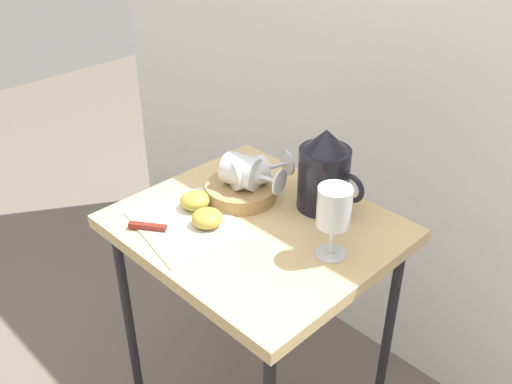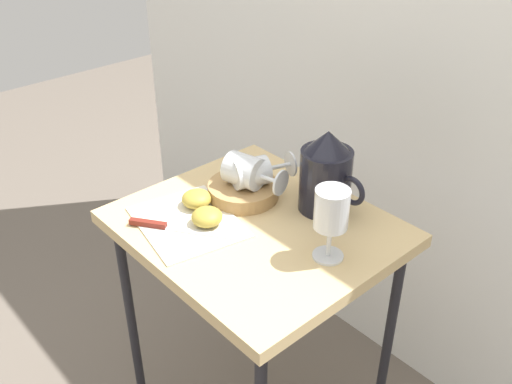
{
  "view_description": "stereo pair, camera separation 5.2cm",
  "coord_description": "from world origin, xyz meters",
  "views": [
    {
      "loc": [
        0.75,
        -0.74,
        1.43
      ],
      "look_at": [
        0.0,
        0.0,
        0.78
      ],
      "focal_mm": 40.46,
      "sensor_mm": 36.0,
      "label": 1
    },
    {
      "loc": [
        0.78,
        -0.7,
        1.43
      ],
      "look_at": [
        0.0,
        0.0,
        0.78
      ],
      "focal_mm": 40.46,
      "sensor_mm": 36.0,
      "label": 2
    }
  ],
  "objects": [
    {
      "name": "linen_napkin",
      "position": [
        -0.1,
        -0.11,
        0.7
      ],
      "size": [
        0.28,
        0.25,
        0.0
      ],
      "primitive_type": "cube",
      "rotation": [
        0.0,
        0.0,
        -0.2
      ],
      "color": "silver",
      "rests_on": "table"
    },
    {
      "name": "apple_half_right",
      "position": [
        -0.06,
        -0.09,
        0.72
      ],
      "size": [
        0.07,
        0.07,
        0.04
      ],
      "primitive_type": "ellipsoid",
      "color": "#B29938",
      "rests_on": "linen_napkin"
    },
    {
      "name": "wine_glass_tipped_near",
      "position": [
        -0.09,
        0.05,
        0.77
      ],
      "size": [
        0.16,
        0.1,
        0.08
      ],
      "color": "silver",
      "rests_on": "basket_tray"
    },
    {
      "name": "curtain_drape",
      "position": [
        0.0,
        0.52,
        0.92
      ],
      "size": [
        2.4,
        0.03,
        1.84
      ],
      "primitive_type": "cube",
      "color": "white",
      "rests_on": "ground_plane"
    },
    {
      "name": "wine_glass_tipped_far",
      "position": [
        -0.08,
        0.07,
        0.77
      ],
      "size": [
        0.11,
        0.16,
        0.07
      ],
      "color": "silver",
      "rests_on": "basket_tray"
    },
    {
      "name": "knife",
      "position": [
        -0.11,
        -0.16,
        0.71
      ],
      "size": [
        0.21,
        0.15,
        0.01
      ],
      "color": "silver",
      "rests_on": "linen_napkin"
    },
    {
      "name": "pitcher",
      "position": [
        0.06,
        0.16,
        0.78
      ],
      "size": [
        0.17,
        0.12,
        0.19
      ],
      "color": "black",
      "rests_on": "table"
    },
    {
      "name": "wine_glass_upright",
      "position": [
        0.19,
        0.03,
        0.81
      ],
      "size": [
        0.07,
        0.07,
        0.16
      ],
      "color": "silver",
      "rests_on": "table"
    },
    {
      "name": "table",
      "position": [
        0.0,
        0.0,
        0.63
      ],
      "size": [
        0.58,
        0.5,
        0.7
      ],
      "color": "tan",
      "rests_on": "ground_plane"
    },
    {
      "name": "apple_half_left",
      "position": [
        -0.14,
        -0.06,
        0.72
      ],
      "size": [
        0.07,
        0.07,
        0.04
      ],
      "primitive_type": "ellipsoid",
      "color": "#B29938",
      "rests_on": "linen_napkin"
    },
    {
      "name": "basket_tray",
      "position": [
        -0.1,
        0.05,
        0.72
      ],
      "size": [
        0.17,
        0.17,
        0.03
      ],
      "primitive_type": "cylinder",
      "color": "#AD8451",
      "rests_on": "table"
    }
  ]
}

